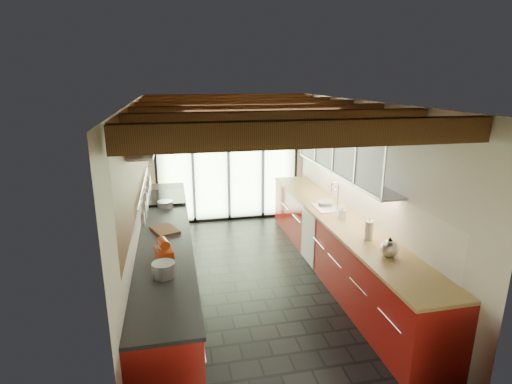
% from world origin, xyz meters
% --- Properties ---
extents(ground, '(5.50, 5.50, 0.00)m').
position_xyz_m(ground, '(0.00, 0.00, 0.00)').
color(ground, black).
rests_on(ground, ground).
extents(room_shell, '(5.50, 5.50, 5.50)m').
position_xyz_m(room_shell, '(0.00, 0.00, 1.65)').
color(room_shell, silver).
rests_on(room_shell, ground).
extents(ceiling_beams, '(3.14, 5.06, 4.90)m').
position_xyz_m(ceiling_beams, '(-0.00, 0.38, 2.46)').
color(ceiling_beams, '#593316').
rests_on(ceiling_beams, ground).
extents(glass_door, '(2.95, 0.10, 2.90)m').
position_xyz_m(glass_door, '(0.00, 2.69, 1.66)').
color(glass_door, '#C6EAAD').
rests_on(glass_door, ground).
extents(left_counter, '(0.68, 5.00, 0.92)m').
position_xyz_m(left_counter, '(-1.28, 0.00, 0.46)').
color(left_counter, maroon).
rests_on(left_counter, ground).
extents(range_stove, '(0.66, 0.90, 0.97)m').
position_xyz_m(range_stove, '(-1.28, 1.45, 0.47)').
color(range_stove, silver).
rests_on(range_stove, ground).
extents(right_counter, '(0.68, 5.00, 0.92)m').
position_xyz_m(right_counter, '(1.27, 0.00, 0.46)').
color(right_counter, maroon).
rests_on(right_counter, ground).
extents(sink_assembly, '(0.45, 0.52, 0.43)m').
position_xyz_m(sink_assembly, '(1.29, 0.40, 0.96)').
color(sink_assembly, silver).
rests_on(sink_assembly, right_counter).
extents(upper_cabinets_right, '(0.34, 3.00, 3.00)m').
position_xyz_m(upper_cabinets_right, '(1.43, 0.30, 1.85)').
color(upper_cabinets_right, silver).
rests_on(upper_cabinets_right, ground).
extents(left_wall_fixtures, '(0.28, 2.60, 0.96)m').
position_xyz_m(left_wall_fixtures, '(-1.47, 0.25, 1.80)').
color(left_wall_fixtures, silver).
rests_on(left_wall_fixtures, ground).
extents(stand_mixer, '(0.23, 0.31, 0.25)m').
position_xyz_m(stand_mixer, '(-1.27, -0.95, 1.02)').
color(stand_mixer, red).
rests_on(stand_mixer, left_counter).
extents(pot_large, '(0.27, 0.27, 0.15)m').
position_xyz_m(pot_large, '(-1.27, -1.39, 1.00)').
color(pot_large, silver).
rests_on(pot_large, left_counter).
extents(pot_small, '(0.29, 0.29, 0.10)m').
position_xyz_m(pot_small, '(-1.27, 0.98, 0.97)').
color(pot_small, silver).
rests_on(pot_small, left_counter).
extents(cutting_board, '(0.42, 0.48, 0.03)m').
position_xyz_m(cutting_board, '(-1.27, -0.10, 0.94)').
color(cutting_board, brown).
rests_on(cutting_board, left_counter).
extents(kettle, '(0.25, 0.28, 0.25)m').
position_xyz_m(kettle, '(1.27, -1.43, 1.03)').
color(kettle, silver).
rests_on(kettle, right_counter).
extents(paper_towel, '(0.12, 0.12, 0.29)m').
position_xyz_m(paper_towel, '(1.27, -0.93, 1.04)').
color(paper_towel, white).
rests_on(paper_towel, right_counter).
extents(soap_bottle, '(0.11, 0.12, 0.20)m').
position_xyz_m(soap_bottle, '(1.27, -0.13, 1.02)').
color(soap_bottle, silver).
rests_on(soap_bottle, right_counter).
extents(bowl, '(0.30, 0.30, 0.06)m').
position_xyz_m(bowl, '(1.27, 0.55, 0.95)').
color(bowl, silver).
rests_on(bowl, right_counter).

